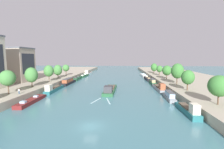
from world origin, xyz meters
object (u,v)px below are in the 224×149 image
at_px(tree_left_second, 31,75).
at_px(person_on_quay, 19,91).
at_px(moored_boat_right_second, 188,110).
at_px(tree_right_nearest, 167,70).
at_px(moored_boat_right_gap_after, 169,96).
at_px(tree_left_past_mid, 66,68).
at_px(moored_boat_right_far, 159,88).
at_px(moored_boat_left_second, 78,78).
at_px(tree_left_third, 8,78).
at_px(moored_boat_left_downstream, 54,89).
at_px(moored_boat_right_end, 144,75).
at_px(moored_boat_left_lone, 31,101).
at_px(moored_boat_left_midway, 84,76).
at_px(tree_right_third, 160,69).
at_px(barge_midriver, 110,89).
at_px(moored_boat_right_near, 148,79).
at_px(tree_right_by_lamp, 177,71).
at_px(moored_boat_left_far, 88,73).
at_px(tree_right_far, 219,86).
at_px(tree_right_distant, 188,77).
at_px(moored_boat_left_gap_after, 68,82).
at_px(tree_right_end_of_row, 154,67).
at_px(tree_left_end_of_row, 58,70).
at_px(moored_boat_right_lone, 152,82).
at_px(tree_left_far, 49,71).

relative_size(tree_left_second, person_on_quay, 4.28).
xyz_separation_m(moored_boat_right_second, tree_right_nearest, (6.59, 40.75, 5.33)).
xyz_separation_m(moored_boat_right_gap_after, tree_left_past_mid, (-46.99, 39.94, 5.42)).
height_order(moored_boat_right_far, tree_right_nearest, tree_right_nearest).
height_order(moored_boat_left_second, tree_left_past_mid, tree_left_past_mid).
bearing_deg(moored_boat_right_gap_after, tree_left_third, -173.60).
bearing_deg(moored_boat_left_downstream, moored_boat_right_end, 50.61).
bearing_deg(moored_boat_left_second, moored_boat_left_lone, -89.47).
bearing_deg(moored_boat_left_downstream, moored_boat_left_midway, 89.96).
height_order(tree_left_third, tree_right_nearest, tree_left_third).
relative_size(moored_boat_right_end, tree_left_third, 2.19).
distance_m(moored_boat_right_far, person_on_quay, 47.17).
distance_m(tree_left_third, tree_right_third, 72.73).
height_order(barge_midriver, moored_boat_right_near, barge_midriver).
bearing_deg(moored_boat_left_lone, person_on_quay, 164.38).
xyz_separation_m(moored_boat_right_near, tree_right_by_lamp, (7.27, -25.41, 6.64)).
bearing_deg(moored_boat_right_second, moored_boat_left_far, 117.35).
distance_m(moored_boat_left_midway, tree_left_second, 48.17).
xyz_separation_m(tree_right_far, tree_right_distant, (-0.70, 14.58, 0.00)).
bearing_deg(moored_boat_left_second, moored_boat_right_far, -33.03).
height_order(moored_boat_left_gap_after, tree_right_far, tree_right_far).
distance_m(moored_boat_right_gap_after, tree_left_third, 47.33).
distance_m(moored_boat_right_far, tree_right_distant, 12.65).
bearing_deg(moored_boat_right_near, moored_boat_left_gap_after, -157.16).
relative_size(moored_boat_left_lone, moored_boat_left_midway, 0.92).
bearing_deg(barge_midriver, moored_boat_left_second, 125.48).
bearing_deg(moored_boat_left_far, moored_boat_left_lone, -89.26).
height_order(tree_right_distant, tree_right_end_of_row, tree_right_distant).
bearing_deg(moored_boat_left_far, tree_left_past_mid, -103.61).
bearing_deg(moored_boat_left_downstream, tree_left_third, -118.05).
distance_m(tree_right_far, tree_right_end_of_row, 67.58).
bearing_deg(tree_left_past_mid, moored_boat_left_gap_after, -66.08).
distance_m(moored_boat_left_downstream, moored_boat_left_midway, 44.72).
relative_size(moored_boat_left_midway, tree_left_end_of_row, 2.08).
distance_m(moored_boat_right_lone, tree_left_end_of_row, 47.35).
bearing_deg(moored_boat_left_gap_after, moored_boat_right_lone, 4.10).
height_order(barge_midriver, moored_boat_left_far, moored_boat_left_far).
xyz_separation_m(moored_boat_left_gap_after, tree_left_third, (-6.94, -28.85, 5.59)).
xyz_separation_m(moored_boat_right_gap_after, person_on_quay, (-43.69, -5.02, 2.01)).
bearing_deg(tree_right_nearest, moored_boat_left_downstream, -155.92).
height_order(moored_boat_right_near, tree_right_distant, tree_right_distant).
bearing_deg(tree_right_third, moored_boat_left_midway, 168.94).
bearing_deg(tree_left_past_mid, moored_boat_left_lone, -80.63).
bearing_deg(moored_boat_right_gap_after, moored_boat_left_far, 120.87).
xyz_separation_m(moored_boat_left_far, moored_boat_right_far, (40.31, -54.75, 0.04)).
relative_size(barge_midriver, tree_left_far, 2.54).
bearing_deg(tree_left_end_of_row, moored_boat_right_end, 30.21).
bearing_deg(moored_boat_left_midway, moored_boat_right_end, 5.03).
bearing_deg(moored_boat_right_lone, moored_boat_right_second, -89.09).
bearing_deg(moored_boat_right_lone, moored_boat_left_gap_after, -175.90).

